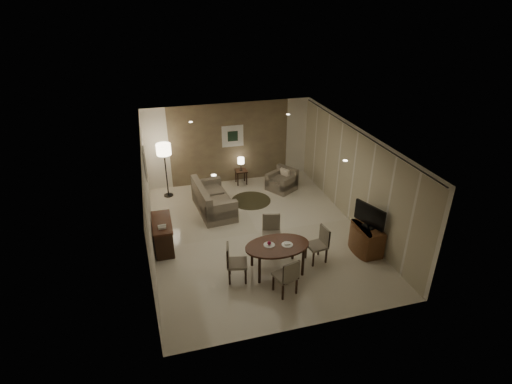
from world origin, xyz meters
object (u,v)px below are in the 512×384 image
object	(u,v)px
tv_cabinet	(367,239)
armchair	(282,180)
floor_lamp	(166,171)
dining_table	(277,258)
chair_right	(317,245)
console_desk	(163,235)
chair_near	(285,275)
sofa	(214,198)
chair_far	(272,235)
side_table	(241,177)
chair_left	(237,263)

from	to	relation	value
tv_cabinet	armchair	world-z (taller)	armchair
floor_lamp	dining_table	bearing A→B (deg)	-64.49
chair_right	armchair	distance (m)	3.90
console_desk	chair_near	distance (m)	3.42
chair_near	sofa	size ratio (longest dim) A/B	0.49
chair_near	chair_far	world-z (taller)	chair_far
armchair	side_table	distance (m)	1.43
chair_far	chair_right	size ratio (longest dim) A/B	1.06
chair_right	floor_lamp	world-z (taller)	floor_lamp
tv_cabinet	sofa	bearing A→B (deg)	137.69
armchair	console_desk	bearing A→B (deg)	-91.90
chair_left	floor_lamp	distance (m)	4.78
chair_left	armchair	xyz separation A→B (m)	(2.41, 4.06, -0.09)
chair_right	floor_lamp	size ratio (longest dim) A/B	0.51
console_desk	dining_table	size ratio (longest dim) A/B	0.80
console_desk	tv_cabinet	size ratio (longest dim) A/B	1.33
chair_far	chair_right	xyz separation A→B (m)	(0.92, -0.67, -0.03)
dining_table	chair_near	xyz separation A→B (m)	(-0.07, -0.77, 0.10)
chair_far	armchair	xyz separation A→B (m)	(1.35, 3.21, -0.11)
chair_near	floor_lamp	size ratio (longest dim) A/B	0.51
chair_far	floor_lamp	world-z (taller)	floor_lamp
side_table	chair_near	bearing A→B (deg)	-93.73
dining_table	chair_near	world-z (taller)	chair_near
chair_far	armchair	bearing A→B (deg)	80.93
chair_far	floor_lamp	bearing A→B (deg)	134.90
console_desk	sofa	bearing A→B (deg)	44.34
chair_near	side_table	distance (m)	5.59
chair_near	floor_lamp	xyz separation A→B (m)	(-2.10, 5.30, 0.43)
console_desk	chair_left	bearing A→B (deg)	-48.56
tv_cabinet	chair_near	world-z (taller)	chair_near
chair_right	floor_lamp	bearing A→B (deg)	-151.66
chair_left	floor_lamp	size ratio (longest dim) A/B	0.51
chair_right	armchair	bearing A→B (deg)	166.24
tv_cabinet	sofa	world-z (taller)	sofa
chair_near	chair_left	bearing A→B (deg)	-54.13
tv_cabinet	sofa	xyz separation A→B (m)	(-3.33, 3.03, 0.08)
chair_right	chair_left	bearing A→B (deg)	-92.26
chair_left	side_table	world-z (taller)	chair_left
dining_table	chair_far	world-z (taller)	chair_far
tv_cabinet	side_table	bearing A→B (deg)	114.42
side_table	console_desk	bearing A→B (deg)	-131.45
tv_cabinet	dining_table	bearing A→B (deg)	-176.26
floor_lamp	chair_near	bearing A→B (deg)	-68.42
chair_left	armchair	bearing A→B (deg)	-18.24
dining_table	chair_far	distance (m)	0.80
floor_lamp	console_desk	bearing A→B (deg)	-96.34
dining_table	sofa	distance (m)	3.32
chair_left	side_table	size ratio (longest dim) A/B	1.85
tv_cabinet	chair_left	xyz separation A→B (m)	(-3.36, -0.23, 0.10)
chair_near	floor_lamp	world-z (taller)	floor_lamp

